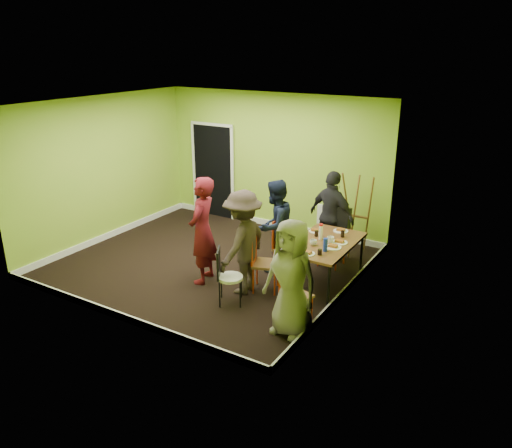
{
  "coord_description": "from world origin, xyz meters",
  "views": [
    {
      "loc": [
        4.88,
        -6.55,
        3.7
      ],
      "look_at": [
        0.94,
        0.0,
        0.92
      ],
      "focal_mm": 35.0,
      "sensor_mm": 36.0,
      "label": 1
    }
  ],
  "objects_px": {
    "dining_table": "(324,245)",
    "person_back_end": "(332,216)",
    "chair_left_far": "(283,243)",
    "person_front_end": "(291,278)",
    "chair_left_near": "(261,258)",
    "chair_front_end": "(293,292)",
    "chair_bentwood": "(226,273)",
    "easel": "(357,215)",
    "chair_back_end": "(337,224)",
    "orange_bottle": "(321,235)",
    "thermos": "(321,232)",
    "person_left_near": "(243,242)",
    "person_standing": "(202,231)",
    "person_left_far": "(275,226)",
    "blue_bottle": "(325,245)"
  },
  "relations": [
    {
      "from": "dining_table",
      "to": "person_back_end",
      "type": "distance_m",
      "value": 1.1
    },
    {
      "from": "chair_left_far",
      "to": "person_front_end",
      "type": "bearing_deg",
      "value": 32.13
    },
    {
      "from": "chair_left_near",
      "to": "chair_front_end",
      "type": "distance_m",
      "value": 1.13
    },
    {
      "from": "chair_bentwood",
      "to": "easel",
      "type": "distance_m",
      "value": 2.98
    },
    {
      "from": "easel",
      "to": "chair_back_end",
      "type": "bearing_deg",
      "value": -105.31
    },
    {
      "from": "chair_front_end",
      "to": "orange_bottle",
      "type": "height_order",
      "value": "chair_front_end"
    },
    {
      "from": "dining_table",
      "to": "easel",
      "type": "xyz_separation_m",
      "value": [
        -0.03,
        1.53,
        0.06
      ]
    },
    {
      "from": "chair_left_near",
      "to": "thermos",
      "type": "xyz_separation_m",
      "value": [
        0.68,
        0.73,
        0.32
      ]
    },
    {
      "from": "chair_back_end",
      "to": "person_left_near",
      "type": "relative_size",
      "value": 0.62
    },
    {
      "from": "chair_left_far",
      "to": "chair_left_near",
      "type": "distance_m",
      "value": 0.77
    },
    {
      "from": "chair_left_far",
      "to": "person_standing",
      "type": "relative_size",
      "value": 0.53
    },
    {
      "from": "person_left_far",
      "to": "person_front_end",
      "type": "height_order",
      "value": "person_front_end"
    },
    {
      "from": "chair_bentwood",
      "to": "thermos",
      "type": "height_order",
      "value": "thermos"
    },
    {
      "from": "chair_front_end",
      "to": "person_back_end",
      "type": "height_order",
      "value": "person_back_end"
    },
    {
      "from": "chair_left_near",
      "to": "thermos",
      "type": "distance_m",
      "value": 1.05
    },
    {
      "from": "orange_bottle",
      "to": "person_left_near",
      "type": "height_order",
      "value": "person_left_near"
    },
    {
      "from": "chair_left_near",
      "to": "person_front_end",
      "type": "relative_size",
      "value": 0.6
    },
    {
      "from": "chair_left_near",
      "to": "orange_bottle",
      "type": "relative_size",
      "value": 11.44
    },
    {
      "from": "blue_bottle",
      "to": "person_front_end",
      "type": "distance_m",
      "value": 1.19
    },
    {
      "from": "person_front_end",
      "to": "orange_bottle",
      "type": "bearing_deg",
      "value": 109.28
    },
    {
      "from": "blue_bottle",
      "to": "person_standing",
      "type": "relative_size",
      "value": 0.12
    },
    {
      "from": "chair_left_near",
      "to": "person_back_end",
      "type": "xyz_separation_m",
      "value": [
        0.46,
        1.69,
        0.27
      ]
    },
    {
      "from": "thermos",
      "to": "chair_front_end",
      "type": "bearing_deg",
      "value": -80.62
    },
    {
      "from": "chair_front_end",
      "to": "blue_bottle",
      "type": "bearing_deg",
      "value": 103.15
    },
    {
      "from": "person_left_near",
      "to": "person_front_end",
      "type": "distance_m",
      "value": 1.37
    },
    {
      "from": "chair_bentwood",
      "to": "person_front_end",
      "type": "xyz_separation_m",
      "value": [
        1.2,
        -0.24,
        0.33
      ]
    },
    {
      "from": "chair_left_far",
      "to": "chair_front_end",
      "type": "xyz_separation_m",
      "value": [
        0.93,
        -1.45,
        -0.03
      ]
    },
    {
      "from": "chair_front_end",
      "to": "chair_back_end",
      "type": "bearing_deg",
      "value": 112.62
    },
    {
      "from": "chair_front_end",
      "to": "person_left_near",
      "type": "bearing_deg",
      "value": 171.34
    },
    {
      "from": "orange_bottle",
      "to": "blue_bottle",
      "type": "bearing_deg",
      "value": -59.8
    },
    {
      "from": "easel",
      "to": "person_standing",
      "type": "distance_m",
      "value": 2.94
    },
    {
      "from": "chair_bentwood",
      "to": "person_left_near",
      "type": "distance_m",
      "value": 0.56
    },
    {
      "from": "chair_back_end",
      "to": "easel",
      "type": "height_order",
      "value": "easel"
    },
    {
      "from": "easel",
      "to": "person_back_end",
      "type": "bearing_deg",
      "value": -121.4
    },
    {
      "from": "easel",
      "to": "thermos",
      "type": "bearing_deg",
      "value": -92.97
    },
    {
      "from": "dining_table",
      "to": "person_front_end",
      "type": "distance_m",
      "value": 1.54
    },
    {
      "from": "chair_left_far",
      "to": "thermos",
      "type": "xyz_separation_m",
      "value": [
        0.7,
        -0.05,
        0.34
      ]
    },
    {
      "from": "dining_table",
      "to": "person_back_end",
      "type": "height_order",
      "value": "person_back_end"
    },
    {
      "from": "dining_table",
      "to": "person_standing",
      "type": "height_order",
      "value": "person_standing"
    },
    {
      "from": "person_back_end",
      "to": "dining_table",
      "type": "bearing_deg",
      "value": 124.15
    },
    {
      "from": "thermos",
      "to": "person_left_near",
      "type": "height_order",
      "value": "person_left_near"
    },
    {
      "from": "chair_back_end",
      "to": "person_left_near",
      "type": "bearing_deg",
      "value": 68.19
    },
    {
      "from": "thermos",
      "to": "person_standing",
      "type": "relative_size",
      "value": 0.13
    },
    {
      "from": "chair_bentwood",
      "to": "person_standing",
      "type": "relative_size",
      "value": 0.5
    },
    {
      "from": "person_back_end",
      "to": "person_left_near",
      "type": "bearing_deg",
      "value": 87.55
    },
    {
      "from": "orange_bottle",
      "to": "person_front_end",
      "type": "height_order",
      "value": "person_front_end"
    },
    {
      "from": "chair_left_far",
      "to": "person_back_end",
      "type": "height_order",
      "value": "person_back_end"
    },
    {
      "from": "person_standing",
      "to": "chair_left_far",
      "type": "bearing_deg",
      "value": 121.87
    },
    {
      "from": "person_standing",
      "to": "person_front_end",
      "type": "height_order",
      "value": "person_standing"
    },
    {
      "from": "chair_front_end",
      "to": "person_back_end",
      "type": "distance_m",
      "value": 2.43
    }
  ]
}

